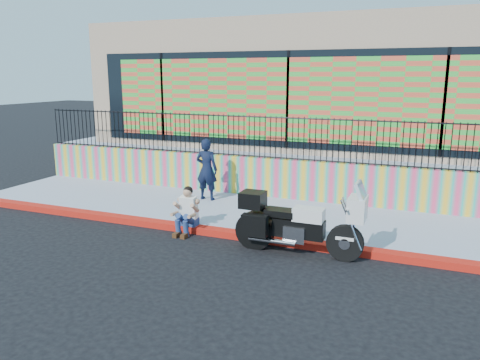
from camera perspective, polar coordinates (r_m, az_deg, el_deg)
The scene contains 10 objects.
ground at distance 10.57m, azimuth -0.88°, elevation -7.00°, with size 90.00×90.00×0.00m, color black.
red_curb at distance 10.55m, azimuth -0.89°, elevation -6.61°, with size 16.00×0.30×0.15m, color #B60D0F.
sidewalk at distance 12.01m, azimuth 2.19°, elevation -4.20°, with size 16.00×3.00×0.15m, color #99A0B8.
mural_wall at distance 13.32m, azimuth 4.56°, elevation 0.24°, with size 16.00×0.20×1.10m, color #FC4273.
metal_fence at distance 13.12m, azimuth 4.65°, elevation 5.15°, with size 15.80×0.04×1.20m, color black, non-canonical shape.
elevated_platform at distance 18.18m, azimuth 9.43°, elevation 3.22°, with size 16.00×10.00×1.25m, color #99A0B8.
storefront_building at distance 17.73m, azimuth 9.59°, elevation 11.50°, with size 14.00×8.06×4.00m.
police_motorcycle at distance 9.50m, azimuth 6.89°, elevation -5.08°, with size 2.60×0.86×1.62m.
police_officer at distance 12.97m, azimuth -4.08°, elevation 1.31°, with size 0.63×0.41×1.72m, color black.
seated_man at distance 10.74m, azimuth -6.62°, elevation -4.25°, with size 0.54×0.71×1.06m.
Camera 1 is at (3.89, -9.16, 3.56)m, focal length 35.00 mm.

